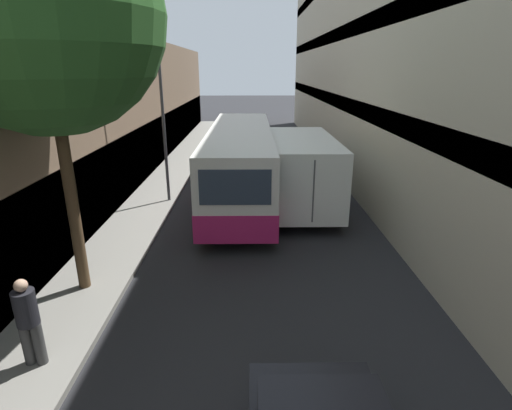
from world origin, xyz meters
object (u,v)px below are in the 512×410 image
object	(u,v)px
box_truck	(299,166)
street_lamp	(160,69)
street_tree_left	(42,13)
pedestrian	(28,320)
bus	(240,162)
panel_van	(243,133)

from	to	relation	value
box_truck	street_lamp	size ratio (longest dim) A/B	1.10
box_truck	street_tree_left	world-z (taller)	street_tree_left
pedestrian	street_lamp	xyz separation A→B (m)	(0.58, 9.92, 4.33)
bus	pedestrian	size ratio (longest dim) A/B	6.63
panel_van	street_tree_left	bearing A→B (deg)	-100.88
bus	panel_van	bearing A→B (deg)	90.58
box_truck	pedestrian	bearing A→B (deg)	-120.99
box_truck	pedestrian	distance (m)	11.88
box_truck	panel_van	world-z (taller)	box_truck
pedestrian	street_lamp	bearing A→B (deg)	86.63
box_truck	street_tree_left	distance (m)	10.88
box_truck	panel_van	bearing A→B (deg)	102.32
bus	box_truck	world-z (taller)	bus
bus	pedestrian	world-z (taller)	bus
pedestrian	street_tree_left	world-z (taller)	street_tree_left
box_truck	street_tree_left	xyz separation A→B (m)	(-6.31, -7.35, 4.96)
panel_van	pedestrian	distance (m)	22.38
pedestrian	panel_van	bearing A→B (deg)	80.99
street_lamp	panel_van	bearing A→B (deg)	76.52
bus	street_lamp	xyz separation A→B (m)	(-3.04, -0.73, 3.81)
box_truck	pedestrian	xyz separation A→B (m)	(-6.11, -10.17, -0.46)
pedestrian	bus	bearing A→B (deg)	71.22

